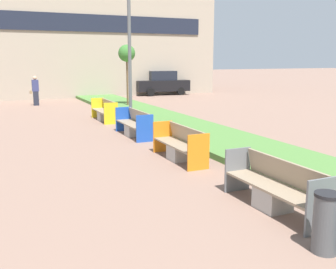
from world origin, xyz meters
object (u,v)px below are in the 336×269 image
bench_orange_frame (180,147)px  parked_car_distant (161,83)px  pedestrian_walking (35,90)px  sapling_tree_far (127,54)px  bench_yellow_frame (105,112)px  litter_bin (326,223)px  bench_grey_frame (275,190)px  bench_blue_frame (134,126)px  street_lamp_post (129,14)px

bench_orange_frame → parked_car_distant: 20.29m
parked_car_distant → pedestrian_walking: bearing=-155.9°
sapling_tree_far → pedestrian_walking: bearing=143.0°
bench_yellow_frame → pedestrian_walking: pedestrian_walking is taller
litter_bin → sapling_tree_far: 17.91m
bench_grey_frame → bench_orange_frame: size_ratio=1.04×
bench_orange_frame → bench_blue_frame: size_ratio=0.96×
litter_bin → parked_car_distant: bearing=71.9°
bench_yellow_frame → litter_bin: bearing=-91.8°
litter_bin → street_lamp_post: street_lamp_post is taller
sapling_tree_far → bench_blue_frame: bearing=-107.0°
street_lamp_post → pedestrian_walking: size_ratio=4.68×
bench_grey_frame → parked_car_distant: (7.58, 22.84, 0.54)m
bench_orange_frame → bench_yellow_frame: bearing=90.0°
bench_blue_frame → parked_car_distant: (7.58, 15.00, 0.54)m
litter_bin → parked_car_distant: parked_car_distant is taller
bench_blue_frame → street_lamp_post: (0.61, 2.16, 4.18)m
bench_blue_frame → parked_car_distant: size_ratio=0.55×
bench_grey_frame → bench_blue_frame: same height
bench_orange_frame → bench_blue_frame: 3.81m
pedestrian_walking → parked_car_distant: bearing=19.7°
bench_grey_frame → pedestrian_walking: 19.46m
street_lamp_post → bench_orange_frame: bearing=-95.8°
bench_grey_frame → pedestrian_walking: pedestrian_walking is taller
bench_orange_frame → sapling_tree_far: sapling_tree_far is taller
bench_blue_frame → bench_grey_frame: bearing=-90.0°
sapling_tree_far → pedestrian_walking: sapling_tree_far is taller
bench_grey_frame → parked_car_distant: size_ratio=0.55×
litter_bin → parked_car_distant: 25.78m
bench_blue_frame → bench_yellow_frame: same height
pedestrian_walking → bench_orange_frame: bearing=-81.8°
bench_blue_frame → bench_orange_frame: bearing=-90.0°
sapling_tree_far → pedestrian_walking: size_ratio=2.00×
bench_yellow_frame → sapling_tree_far: bearing=58.5°
street_lamp_post → parked_car_distant: 15.07m
bench_yellow_frame → pedestrian_walking: (-2.22, 7.49, 0.54)m
bench_grey_frame → parked_car_distant: bearing=71.6°
bench_blue_frame → bench_yellow_frame: (-0.00, 4.00, -0.00)m
litter_bin → pedestrian_walking: pedestrian_walking is taller
bench_orange_frame → parked_car_distant: (7.59, 18.82, 0.54)m
litter_bin → pedestrian_walking: 21.07m
litter_bin → sapling_tree_far: sapling_tree_far is taller
bench_orange_frame → sapling_tree_far: bearing=78.3°
street_lamp_post → pedestrian_walking: bearing=106.8°
bench_grey_frame → litter_bin: (-0.43, -1.66, 0.08)m
parked_car_distant → litter_bin: bearing=-103.8°
street_lamp_post → sapling_tree_far: street_lamp_post is taller
bench_orange_frame → bench_blue_frame: (0.00, 3.81, 0.00)m
pedestrian_walking → bench_blue_frame: bearing=-79.1°
bench_yellow_frame → litter_bin: bench_yellow_frame is taller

